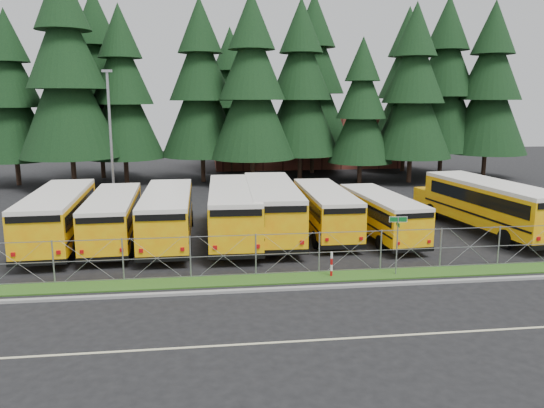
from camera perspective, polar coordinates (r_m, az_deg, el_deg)
The scene contains 31 objects.
ground at distance 26.55m, azimuth 6.73°, elevation -6.57°, with size 120.00×120.00×0.00m, color black.
curb at distance 23.70m, azimuth 8.55°, elevation -8.70°, with size 50.00×0.25×0.12m, color gray.
grass_verge at distance 24.98m, azimuth 7.67°, elevation -7.69°, with size 50.00×1.40×0.06m, color #254814.
road_lane_line at distance 19.41m, azimuth 12.55°, elevation -13.68°, with size 50.00×0.12×0.01m, color beige.
chainlink_fence at distance 25.33m, azimuth 7.32°, elevation -5.10°, with size 44.00×0.10×2.00m, color #999BA2, non-canonical shape.
brick_building at distance 65.85m, azimuth 3.50°, elevation 6.83°, with size 22.00×10.00×6.00m, color brown.
bus_0 at distance 31.97m, azimuth -21.87°, elevation -1.42°, with size 2.74×11.62×3.05m, color orange, non-canonical shape.
bus_1 at distance 31.29m, azimuth -16.63°, elevation -1.56°, with size 2.53×10.71×2.81m, color orange, non-canonical shape.
bus_2 at distance 30.80m, azimuth -11.12°, elevation -1.34°, with size 2.67×11.33×2.97m, color orange, non-canonical shape.
bus_3 at distance 30.91m, azimuth -4.17°, elevation -0.94°, with size 2.83×12.00×3.15m, color orange, non-canonical shape.
bus_4 at distance 31.55m, azimuth -0.11°, elevation -0.62°, with size 2.87×12.16×3.19m, color orange, non-canonical shape.
bus_5 at distance 32.26m, azimuth 5.61°, elevation -0.78°, with size 2.50×10.60×2.78m, color orange, non-canonical shape.
bus_6 at distance 31.96m, azimuth 11.40°, elevation -1.22°, with size 2.35×9.95×2.61m, color orange, non-canonical shape.
bus_east at distance 34.98m, azimuth 22.02°, elevation -0.28°, with size 2.86×12.11×3.17m, color orange, non-canonical shape.
street_sign at distance 25.05m, azimuth 13.36°, elevation -3.06°, with size 0.84×0.55×2.81m.
striped_bollard at distance 24.69m, azimuth 6.41°, elevation -6.49°, with size 0.11×0.11×1.20m, color #B20C0C.
light_standard at distance 41.21m, azimuth -16.97°, elevation 7.19°, with size 0.70×0.35×10.14m.
conifer_0 at distance 55.35m, azimuth -26.25°, elevation 10.11°, with size 7.29×7.29×16.13m, color black, non-canonical shape.
conifer_1 at distance 51.24m, azimuth -21.20°, elevation 12.53°, with size 8.92×8.92×19.74m, color black, non-canonical shape.
conifer_2 at distance 52.92m, azimuth -15.80°, elevation 11.16°, with size 7.56×7.56×16.73m, color black, non-canonical shape.
conifer_3 at distance 52.39m, azimuth -7.63°, elevation 11.90°, with size 7.91×7.91×17.49m, color black, non-canonical shape.
conifer_4 at distance 49.77m, azimuth -2.17°, elevation 12.12°, with size 7.98×7.98×17.65m, color black, non-canonical shape.
conifer_5 at distance 53.25m, azimuth 3.10°, elevation 12.03°, with size 7.96×7.96×17.61m, color black, non-canonical shape.
conifer_6 at distance 51.88m, azimuth 9.59°, elevation 9.80°, with size 6.23×6.23×13.78m, color black, non-canonical shape.
conifer_7 at distance 53.25m, azimuth 14.93°, elevation 11.33°, with size 7.67×7.67×16.96m, color black, non-canonical shape.
conifer_8 at distance 58.74m, azimuth 18.08°, elevation 11.79°, with size 8.29×8.29×18.33m, color black, non-canonical shape.
conifer_9 at distance 58.55m, azimuth 22.37°, elevation 11.14°, with size 7.95×7.95×17.59m, color black, non-canonical shape.
conifer_10 at distance 57.25m, azimuth -18.22°, elevation 12.02°, with size 8.48×8.48×18.74m, color black, non-canonical shape.
conifer_11 at distance 59.77m, azimuth -4.47°, elevation 11.03°, with size 7.10×7.10×15.71m, color black, non-canonical shape.
conifer_12 at distance 58.53m, azimuth 4.45°, elevation 12.65°, with size 8.61×8.61×19.03m, color black, non-canonical shape.
conifer_13 at distance 61.58m, azimuth 14.24°, elevation 11.73°, with size 8.08×8.08×17.86m, color black, non-canonical shape.
Camera 1 is at (-6.23, -24.50, 8.12)m, focal length 35.00 mm.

